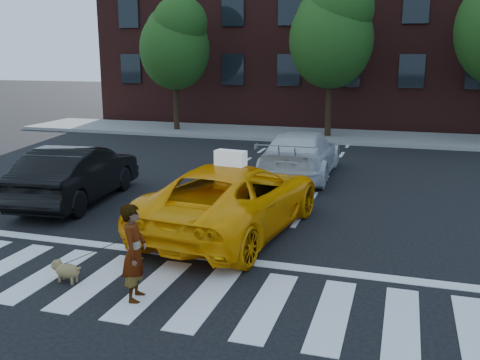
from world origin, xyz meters
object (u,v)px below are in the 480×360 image
object	(u,v)px
tree_mid	(332,29)
woman	(134,253)
black_sedan	(77,174)
white_suv	(301,154)
taxi	(234,198)
dog	(65,270)
tree_left	(175,40)

from	to	relation	value
tree_mid	woman	world-z (taller)	tree_mid
tree_mid	black_sedan	xyz separation A→B (m)	(-4.79, -12.64, -4.10)
black_sedan	white_suv	world-z (taller)	black_sedan
taxi	woman	distance (m)	3.71
tree_mid	taxi	size ratio (longest dim) A/B	1.31
white_suv	dog	size ratio (longest dim) A/B	7.87
black_sedan	tree_mid	bearing A→B (deg)	-116.74
tree_left	dog	world-z (taller)	tree_left
black_sedan	woman	distance (m)	6.35
tree_left	taxi	bearing A→B (deg)	-61.78
white_suv	black_sedan	bearing A→B (deg)	41.97
tree_left	woman	distance (m)	19.08
tree_left	white_suv	distance (m)	11.73
tree_left	tree_mid	distance (m)	7.51
woman	black_sedan	bearing A→B (deg)	28.21
tree_mid	dog	bearing A→B (deg)	-96.86
tree_mid	woman	xyz separation A→B (m)	(-0.58, -17.40, -4.07)
tree_left	white_suv	xyz separation A→B (m)	(7.75, -7.98, -3.71)
white_suv	taxi	bearing A→B (deg)	85.36
woman	dog	bearing A→B (deg)	66.98
tree_left	black_sedan	xyz separation A→B (m)	(2.71, -12.64, -3.69)
taxi	white_suv	xyz separation A→B (m)	(0.39, 5.73, -0.02)
tree_left	woman	size ratio (longest dim) A/B	4.14
tree_left	woman	world-z (taller)	tree_left
tree_mid	black_sedan	bearing A→B (deg)	-110.76
white_suv	tree_left	bearing A→B (deg)	-46.61
taxi	white_suv	bearing A→B (deg)	-86.52
tree_mid	woman	size ratio (longest dim) A/B	4.52
tree_left	dog	bearing A→B (deg)	-72.40
taxi	dog	bearing A→B (deg)	68.13
black_sedan	dog	distance (m)	5.29
white_suv	woman	size ratio (longest dim) A/B	3.21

